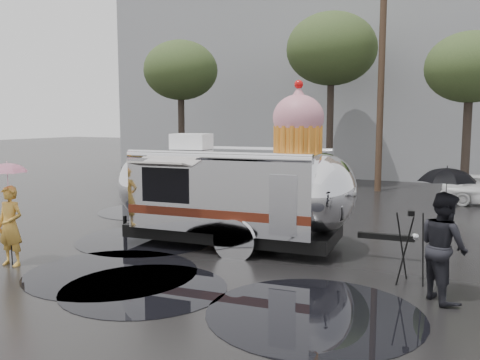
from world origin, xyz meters
The scene contains 14 objects.
ground centered at (0.00, 0.00, 0.00)m, with size 120.00×120.00×0.00m, color black.
puddles centered at (0.25, 1.03, 0.01)m, with size 11.44×9.71×0.01m.
grey_building centered at (-4.00, 24.00, 6.50)m, with size 22.00×12.00×13.00m, color slate.
utility_pole centered at (2.50, 14.00, 4.62)m, with size 1.60×0.28×9.00m.
tree_left centered at (-7.00, 13.00, 5.48)m, with size 3.64×3.64×6.95m.
tree_mid centered at (0.00, 15.00, 6.34)m, with size 4.20×4.20×8.03m.
tree_right centered at (6.00, 13.00, 5.06)m, with size 3.36×3.36×6.42m.
barricade_row centered at (-5.55, 9.96, 0.52)m, with size 4.30×0.80×1.00m.
airstream_trailer centered at (1.25, 2.69, 1.45)m, with size 7.65×3.32×4.13m.
person_left centered at (-2.30, -1.05, 0.87)m, with size 0.62×0.42×1.73m, color gold.
umbrella_pink centered at (-2.30, -1.05, 1.90)m, with size 1.03×1.03×2.26m.
person_right centered at (6.22, 0.79, 0.96)m, with size 0.92×0.51×1.91m, color black.
umbrella_black centered at (6.22, 0.79, 1.95)m, with size 1.19×1.19×2.36m.
tripod centered at (5.58, 1.48, 0.83)m, with size 0.57×0.57×1.43m.
Camera 1 is at (6.86, -8.44, 3.15)m, focal length 38.00 mm.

